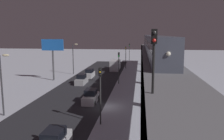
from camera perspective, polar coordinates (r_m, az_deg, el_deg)
ground_plane at (r=32.46m, az=-1.85°, el=-9.04°), size 240.00×240.00×0.00m
avenue_asphalt at (r=33.75m, az=-11.33°, el=-8.51°), size 11.00×105.98×0.01m
elevated_railway at (r=30.94m, az=11.62°, el=0.24°), size 5.00×105.98×6.30m
subway_train at (r=49.65m, az=10.14°, el=6.54°), size 2.94×55.47×3.40m
rail_signal at (r=14.34m, az=10.30°, el=4.86°), size 0.36×0.41×4.00m
sedan_white at (r=34.46m, az=-5.27°, el=-6.65°), size 1.91×4.53×1.97m
sedan_white_2 at (r=54.10m, az=-5.60°, el=-0.94°), size 1.80×4.50×1.97m
sedan_silver at (r=47.17m, az=-7.53°, el=-2.43°), size 1.80×4.39×1.97m
box_truck at (r=64.62m, az=0.83°, el=1.20°), size 2.40×7.40×2.80m
traffic_light_near at (r=25.27m, az=-2.92°, el=-4.38°), size 0.32×0.44×6.40m
traffic_light_mid at (r=46.07m, az=1.69°, el=1.66°), size 0.32×0.44×6.40m
traffic_light_far at (r=67.18m, az=3.42°, el=3.93°), size 0.32×0.44×6.40m
traffic_light_distant at (r=88.37m, az=4.33°, el=5.11°), size 0.32×0.44×6.40m
commercial_billboard at (r=51.13m, az=-14.46°, el=5.06°), size 4.80×0.36×8.90m
street_lamp_near at (r=30.81m, az=-25.38°, el=-1.65°), size 1.35×0.44×7.65m
street_lamp_far at (r=58.13m, az=-9.40°, el=3.66°), size 1.35×0.44×7.65m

